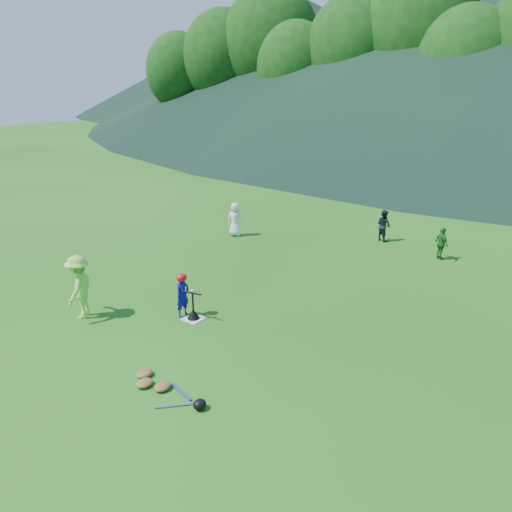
# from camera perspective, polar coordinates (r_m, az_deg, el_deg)

# --- Properties ---
(ground) EXTENTS (120.00, 120.00, 0.00)m
(ground) POSITION_cam_1_polar(r_m,az_deg,el_deg) (12.10, -7.14, -7.16)
(ground) COLOR #1D5012
(ground) RESTS_ON ground
(home_plate) EXTENTS (0.45, 0.45, 0.02)m
(home_plate) POSITION_cam_1_polar(r_m,az_deg,el_deg) (12.10, -7.14, -7.12)
(home_plate) COLOR silver
(home_plate) RESTS_ON ground
(baseball) EXTENTS (0.08, 0.08, 0.08)m
(baseball) POSITION_cam_1_polar(r_m,az_deg,el_deg) (11.79, -7.29, -3.95)
(baseball) COLOR white
(baseball) RESTS_ON batting_tee
(batter_child) EXTENTS (0.26, 0.39, 1.07)m
(batter_child) POSITION_cam_1_polar(r_m,az_deg,el_deg) (12.08, -8.39, -4.47)
(batter_child) COLOR navy
(batter_child) RESTS_ON ground
(adult_coach) EXTENTS (1.02, 1.15, 1.55)m
(adult_coach) POSITION_cam_1_polar(r_m,az_deg,el_deg) (12.53, -19.55, -3.35)
(adult_coach) COLOR #8FEF46
(adult_coach) RESTS_ON ground
(fielder_a) EXTENTS (0.71, 0.60, 1.24)m
(fielder_a) POSITION_cam_1_polar(r_m,az_deg,el_deg) (18.28, -2.39, 4.20)
(fielder_a) COLOR white
(fielder_a) RESTS_ON ground
(fielder_b) EXTENTS (0.67, 0.61, 1.12)m
(fielder_b) POSITION_cam_1_polar(r_m,az_deg,el_deg) (18.27, 14.37, 3.41)
(fielder_b) COLOR black
(fielder_b) RESTS_ON ground
(fielder_c) EXTENTS (0.64, 0.59, 1.05)m
(fielder_c) POSITION_cam_1_polar(r_m,az_deg,el_deg) (16.86, 20.44, 1.34)
(fielder_c) COLOR #22661E
(fielder_c) RESTS_ON ground
(batting_tee) EXTENTS (0.30, 0.30, 0.68)m
(batting_tee) POSITION_cam_1_polar(r_m,az_deg,el_deg) (12.05, -7.17, -6.61)
(batting_tee) COLOR black
(batting_tee) RESTS_ON home_plate
(batter_gear) EXTENTS (0.73, 0.26, 0.43)m
(batter_gear) POSITION_cam_1_polar(r_m,az_deg,el_deg) (11.89, -8.42, -2.59)
(batter_gear) COLOR red
(batter_gear) RESTS_ON ground
(equipment_pile) EXTENTS (1.80, 0.77, 0.19)m
(equipment_pile) POSITION_cam_1_polar(r_m,az_deg,el_deg) (9.61, -10.72, -14.47)
(equipment_pile) COLOR olive
(equipment_pile) RESTS_ON ground
(outfield_fence) EXTENTS (70.07, 0.08, 1.33)m
(outfield_fence) POSITION_cam_1_polar(r_m,az_deg,el_deg) (36.84, 24.83, 10.21)
(outfield_fence) COLOR gray
(outfield_fence) RESTS_ON ground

